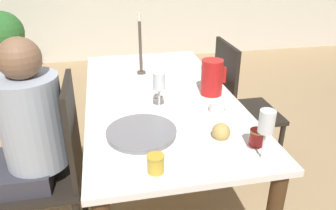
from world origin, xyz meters
TOP-DOWN VIEW (x-y plane):
  - ground_plane at (0.00, 0.00)m, footprint 20.00×20.00m
  - dining_table at (0.00, 0.00)m, footprint 0.86×1.68m
  - chair_person_side at (-0.61, -0.29)m, footprint 0.42×0.42m
  - chair_opposite at (0.61, 0.20)m, footprint 0.42×0.42m
  - person_seated at (-0.70, -0.28)m, footprint 0.39×0.41m
  - red_pitcher at (0.30, -0.05)m, footprint 0.15×0.13m
  - wine_glass_water at (-0.04, -0.21)m, footprint 0.06×0.06m
  - wine_glass_juice at (0.30, -0.73)m, footprint 0.06×0.06m
  - teacup_near_person at (0.25, -0.30)m, footprint 0.14×0.14m
  - teacup_across at (-0.03, 0.02)m, footprint 0.14×0.14m
  - serving_tray at (-0.17, -0.45)m, footprint 0.33×0.33m
  - bread_plate at (0.18, -0.55)m, footprint 0.19×0.19m
  - jam_jar_amber at (0.32, -0.63)m, footprint 0.07×0.07m
  - jam_jar_red at (-0.15, -0.73)m, footprint 0.07×0.07m
  - candlestick_tall at (-0.06, 0.39)m, footprint 0.06×0.06m
  - potted_plant at (-1.50, 2.58)m, footprint 0.52×0.52m

SIDE VIEW (x-z plane):
  - ground_plane at x=0.00m, z-range 0.00..0.00m
  - chair_person_side at x=-0.61m, z-range 0.02..0.99m
  - chair_opposite at x=0.61m, z-range 0.02..0.99m
  - potted_plant at x=-1.50m, z-range 0.13..0.97m
  - dining_table at x=0.00m, z-range 0.26..0.99m
  - person_seated at x=-0.70m, z-range 0.11..1.29m
  - serving_tray at x=-0.17m, z-range 0.73..0.76m
  - bread_plate at x=0.18m, z-range 0.71..0.80m
  - teacup_near_person at x=0.25m, z-range 0.73..0.79m
  - teacup_across at x=-0.03m, z-range 0.73..0.79m
  - jam_jar_amber at x=0.32m, z-range 0.74..0.81m
  - jam_jar_red at x=-0.15m, z-range 0.74..0.81m
  - red_pitcher at x=0.30m, z-range 0.73..0.94m
  - wine_glass_water at x=-0.04m, z-range 0.78..1.00m
  - wine_glass_juice at x=0.30m, z-range 0.78..1.01m
  - candlestick_tall at x=-0.06m, z-range 0.69..1.10m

